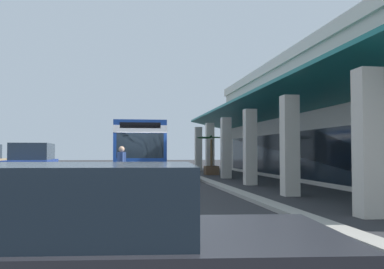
# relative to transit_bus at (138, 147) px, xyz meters

# --- Properties ---
(ground) EXTENTS (120.00, 120.00, 0.00)m
(ground) POSITION_rel_transit_bus_xyz_m (5.61, 8.12, -1.85)
(ground) COLOR #2D2D30
(curb_strip) EXTENTS (36.85, 0.50, 0.12)m
(curb_strip) POSITION_rel_transit_bus_xyz_m (4.00, 3.42, -1.79)
(curb_strip) COLOR #9E998E
(curb_strip) RESTS_ON ground
(plaza_building) EXTENTS (31.01, 13.58, 7.08)m
(plaza_building) POSITION_rel_transit_bus_xyz_m (4.00, 13.04, 1.69)
(plaza_building) COLOR beige
(plaza_building) RESTS_ON ground
(transit_bus) EXTENTS (11.22, 2.89, 3.34)m
(transit_bus) POSITION_rel_transit_bus_xyz_m (0.00, 0.00, 0.00)
(transit_bus) COLOR navy
(transit_bus) RESTS_ON ground
(parked_suv_blue) EXTENTS (4.89, 2.37, 1.97)m
(parked_suv_blue) POSITION_rel_transit_bus_xyz_m (4.21, -5.22, -0.84)
(parked_suv_blue) COLOR navy
(parked_suv_blue) RESTS_ON ground
(parked_sedan_charcoal) EXTENTS (2.69, 4.54, 1.47)m
(parked_sedan_charcoal) POSITION_rel_transit_bus_xyz_m (22.92, -1.15, -1.10)
(parked_sedan_charcoal) COLOR #232328
(parked_sedan_charcoal) RESTS_ON ground
(pedestrian) EXTENTS (0.71, 0.36, 1.78)m
(pedestrian) POSITION_rel_transit_bus_xyz_m (8.61, -0.86, -0.84)
(pedestrian) COLOR navy
(pedestrian) RESTS_ON ground
(potted_palm) EXTENTS (1.83, 1.72, 2.68)m
(potted_palm) POSITION_rel_transit_bus_xyz_m (-2.58, 4.97, -1.25)
(potted_palm) COLOR brown
(potted_palm) RESTS_ON ground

